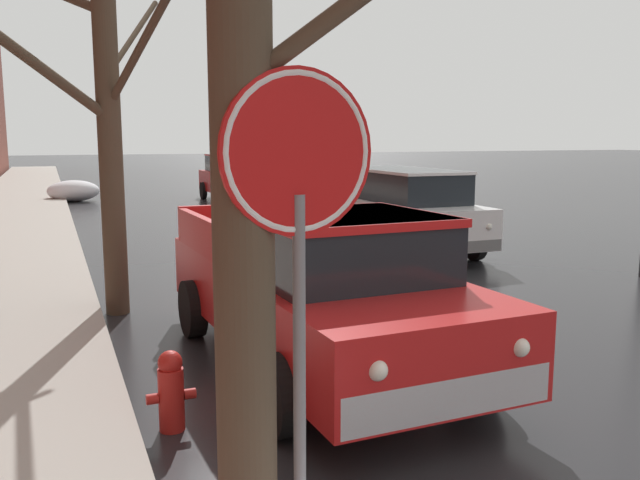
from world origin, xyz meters
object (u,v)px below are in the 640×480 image
at_px(bare_tree_second_along_sidewalk, 106,113).
at_px(sedan_green_parked_kerbside_mid, 300,194).
at_px(suv_white_parked_kerbside_close, 401,207).
at_px(suv_red_parked_far_down_block, 235,176).
at_px(pickup_truck_red_approaching_near_lane, 319,288).
at_px(stop_sign_at_corner, 299,208).
at_px(fire_hydrant, 171,390).

distance_m(bare_tree_second_along_sidewalk, sedan_green_parked_kerbside_mid, 11.85).
bearing_deg(bare_tree_second_along_sidewalk, sedan_green_parked_kerbside_mid, 56.34).
xyz_separation_m(suv_white_parked_kerbside_close, suv_red_parked_far_down_block, (-0.34, 12.79, 0.00)).
relative_size(bare_tree_second_along_sidewalk, pickup_truck_red_approaching_near_lane, 1.00).
bearing_deg(stop_sign_at_corner, bare_tree_second_along_sidewalk, 92.18).
bearing_deg(bare_tree_second_along_sidewalk, stop_sign_at_corner, -87.82).
xyz_separation_m(sedan_green_parked_kerbside_mid, stop_sign_at_corner, (-6.21, -16.59, 1.43)).
distance_m(bare_tree_second_along_sidewalk, suv_white_parked_kerbside_close, 7.29).
bearing_deg(bare_tree_second_along_sidewalk, suv_white_parked_kerbside_close, 25.73).
distance_m(sedan_green_parked_kerbside_mid, fire_hydrant, 15.30).
relative_size(bare_tree_second_along_sidewalk, fire_hydrant, 7.45).
height_order(pickup_truck_red_approaching_near_lane, stop_sign_at_corner, stop_sign_at_corner).
bearing_deg(suv_red_parked_far_down_block, suv_white_parked_kerbside_close, -88.48).
bearing_deg(pickup_truck_red_approaching_near_lane, suv_white_parked_kerbside_close, 54.31).
distance_m(fire_hydrant, stop_sign_at_corner, 3.26).
bearing_deg(pickup_truck_red_approaching_near_lane, stop_sign_at_corner, -113.48).
bearing_deg(suv_white_parked_kerbside_close, pickup_truck_red_approaching_near_lane, -125.69).
bearing_deg(sedan_green_parked_kerbside_mid, fire_hydrant, -114.67).
bearing_deg(fire_hydrant, pickup_truck_red_approaching_near_lane, 29.58).
distance_m(suv_white_parked_kerbside_close, stop_sign_at_corner, 11.72).
distance_m(pickup_truck_red_approaching_near_lane, sedan_green_parked_kerbside_mid, 13.68).
height_order(pickup_truck_red_approaching_near_lane, fire_hydrant, pickup_truck_red_approaching_near_lane).
height_order(sedan_green_parked_kerbside_mid, suv_red_parked_far_down_block, suv_red_parked_far_down_block).
bearing_deg(bare_tree_second_along_sidewalk, fire_hydrant, -88.86).
bearing_deg(suv_red_parked_far_down_block, stop_sign_at_corner, -104.19).
relative_size(suv_red_parked_far_down_block, stop_sign_at_corner, 1.68).
distance_m(suv_white_parked_kerbside_close, fire_hydrant, 9.60).
distance_m(suv_white_parked_kerbside_close, suv_red_parked_far_down_block, 12.80).
bearing_deg(stop_sign_at_corner, fire_hydrant, 93.80).
relative_size(fire_hydrant, stop_sign_at_corner, 0.25).
height_order(suv_white_parked_kerbside_close, suv_red_parked_far_down_block, same).
height_order(pickup_truck_red_approaching_near_lane, suv_white_parked_kerbside_close, suv_white_parked_kerbside_close).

